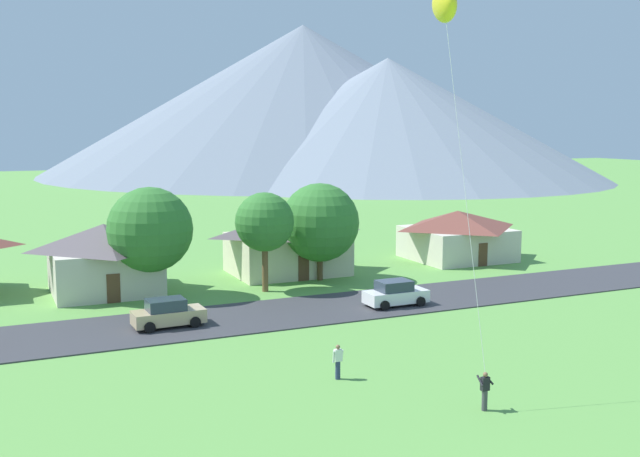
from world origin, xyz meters
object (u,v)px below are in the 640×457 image
Objects in this scene: house_right_center at (457,234)px; parked_car_white_west_end at (395,294)px; house_rightmost at (104,257)px; house_left_center at (287,242)px; tree_center at (320,222)px; tree_near_left at (150,230)px; tree_left_of_center at (265,222)px; watcher_person at (338,361)px; parked_car_tan_mid_west at (168,313)px; kite_flyer_with_kite at (446,15)px.

house_right_center reaches higher than parked_car_white_west_end.
house_rightmost is at bearing 143.68° from parked_car_white_west_end.
house_left_center is 4.32m from tree_center.
house_rightmost is 4.72m from tree_near_left.
house_right_center is 21.27m from tree_left_of_center.
house_rightmost is 4.77× the size of watcher_person.
house_left_center reaches higher than watcher_person.
parked_car_tan_mid_west is (-14.97, 0.97, 0.00)m from parked_car_white_west_end.
parked_car_white_west_end is (-14.07, -13.30, -1.40)m from house_right_center.
tree_left_of_center is 10.91m from parked_car_white_west_end.
kite_flyer_with_kite is at bearing -96.72° from house_left_center.
parked_car_tan_mid_west is at bearing -147.37° from tree_center.
tree_near_left is 9.19m from parked_car_tan_mid_west.
parked_car_tan_mid_west is at bearing -95.24° from tree_near_left.
house_rightmost is at bearing 156.69° from tree_left_of_center.
tree_left_of_center is (10.59, -4.57, 2.49)m from house_rightmost.
tree_near_left is at bearing -171.84° from house_right_center.
tree_center reaches higher than watcher_person.
tree_left_of_center is at bearing -165.05° from house_right_center.
tree_near_left reaches higher than house_rightmost.
tree_near_left is at bearing 146.97° from parked_car_white_west_end.
house_rightmost is at bearing 106.80° from watcher_person.
tree_left_of_center reaches higher than house_right_center.
house_rightmost is 0.44× the size of kite_flyer_with_kite.
tree_center is at bearing 67.80° from watcher_person.
tree_near_left reaches higher than house_right_center.
house_left_center is at bearing 4.33° from house_rightmost.
tree_left_of_center is at bearing -158.86° from tree_center.
kite_flyer_with_kite is at bearing -66.29° from house_rightmost.
house_right_center is at bearing 1.62° from house_rightmost.
parked_car_tan_mid_west is 23.49m from kite_flyer_with_kite.
tree_left_of_center is 1.70× the size of parked_car_tan_mid_west.
tree_center is at bearing -167.31° from house_right_center.
watcher_person is (-3.41, -19.24, -4.18)m from tree_left_of_center.
house_rightmost is (-14.58, -1.10, -0.00)m from house_left_center.
parked_car_white_west_end is at bearing -33.03° from tree_near_left.
tree_near_left is at bearing 110.94° from kite_flyer_with_kite.
parked_car_tan_mid_west is at bearing 123.16° from kite_flyer_with_kite.
tree_center is at bearing 21.14° from tree_left_of_center.
tree_center reaches higher than tree_left_of_center.
tree_left_of_center reaches higher than parked_car_tan_mid_west.
parked_car_white_west_end is at bearing 67.87° from kite_flyer_with_kite.
parked_car_white_west_end is 0.23× the size of kite_flyer_with_kite.
tree_left_of_center is at bearing 128.74° from parked_car_white_west_end.
watcher_person is at bearing -100.04° from tree_left_of_center.
tree_near_left is (-11.90, -4.29, 2.23)m from house_left_center.
tree_left_of_center is (-3.99, -5.67, 2.49)m from house_left_center.
tree_left_of_center is at bearing 92.15° from kite_flyer_with_kite.
house_left_center is 1.32× the size of tree_left_of_center.
house_left_center is at bearing 179.20° from house_right_center.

